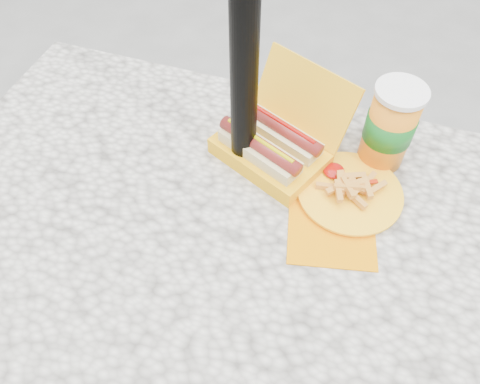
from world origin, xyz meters
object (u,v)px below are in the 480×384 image
(hotdog_box, at_px, (273,144))
(fries_plate, at_px, (348,194))
(umbrella_pole, at_px, (245,5))
(soda_cup, at_px, (390,126))

(hotdog_box, relative_size, fries_plate, 0.97)
(umbrella_pole, relative_size, fries_plate, 7.57)
(umbrella_pole, height_order, fries_plate, umbrella_pole)
(hotdog_box, height_order, soda_cup, soda_cup)
(umbrella_pole, bearing_deg, fries_plate, -6.76)
(fries_plate, relative_size, soda_cup, 1.58)
(umbrella_pole, xyz_separation_m, hotdog_box, (0.05, 0.03, -0.31))
(umbrella_pole, distance_m, hotdog_box, 0.32)
(soda_cup, bearing_deg, fries_plate, -109.60)
(hotdog_box, bearing_deg, soda_cup, 42.17)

